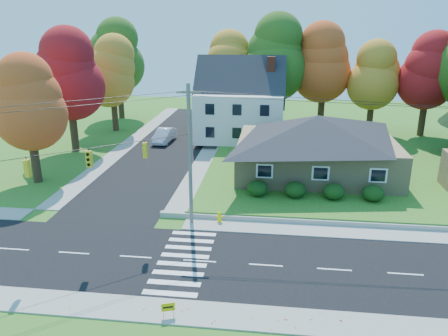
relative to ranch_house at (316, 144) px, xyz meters
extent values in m
plane|color=#3D7923|center=(-8.00, -16.00, -3.27)|extent=(120.00, 120.00, 0.00)
cube|color=black|center=(-8.00, -16.00, -3.26)|extent=(90.00, 8.00, 0.02)
cube|color=black|center=(-16.00, 10.00, -3.25)|extent=(8.00, 44.00, 0.02)
cube|color=#9C9A90|center=(-8.00, -11.00, -3.23)|extent=(90.00, 2.00, 0.08)
cube|color=#9C9A90|center=(-8.00, -21.00, -3.23)|extent=(90.00, 2.00, 0.08)
cube|color=#3D7923|center=(5.00, 5.00, -3.02)|extent=(30.00, 30.00, 0.50)
cube|color=tan|center=(0.00, 0.00, -1.17)|extent=(14.00, 10.00, 3.20)
pyramid|color=#26262B|center=(0.00, 0.00, 1.53)|extent=(14.60, 10.60, 2.20)
cube|color=silver|center=(-8.00, 12.00, 0.03)|extent=(10.00, 8.00, 5.60)
pyramid|color=#26262B|center=(-8.00, 12.00, 4.03)|extent=(10.40, 8.40, 2.40)
cube|color=brown|center=(-4.50, 12.00, 2.03)|extent=(0.90, 0.90, 9.60)
ellipsoid|color=#163A10|center=(-5.00, -6.20, -2.13)|extent=(1.70, 1.70, 1.27)
ellipsoid|color=#163A10|center=(-2.00, -6.20, -2.13)|extent=(1.70, 1.70, 1.27)
ellipsoid|color=#163A10|center=(1.00, -6.20, -2.13)|extent=(1.70, 1.70, 1.27)
ellipsoid|color=#163A10|center=(4.00, -6.20, -2.13)|extent=(1.70, 1.70, 1.27)
cylinder|color=#666059|center=(-9.50, -10.80, 1.73)|extent=(0.26, 0.26, 10.00)
cube|color=#666059|center=(-9.50, -10.80, 6.13)|extent=(1.60, 0.12, 0.12)
cube|color=gold|center=(-17.50, -17.20, 2.68)|extent=(0.26, 0.34, 1.00)
cube|color=gold|center=(-14.80, -15.05, 2.68)|extent=(0.34, 0.26, 1.00)
cube|color=gold|center=(-12.00, -12.80, 2.68)|extent=(0.26, 0.34, 1.00)
cylinder|color=black|center=(-16.00, -16.00, 3.33)|extent=(13.02, 10.43, 0.04)
cylinder|color=#3F2A19|center=(-10.00, 18.00, -0.07)|extent=(0.80, 0.80, 5.40)
sphere|color=#C68126|center=(-10.00, 18.00, 3.83)|extent=(6.72, 6.72, 6.72)
sphere|color=#C68126|center=(-10.00, 18.00, 5.51)|extent=(5.91, 5.91, 5.91)
sphere|color=#C68126|center=(-10.00, 18.00, 7.19)|extent=(5.11, 5.11, 5.11)
cylinder|color=#3F2A19|center=(-4.00, 17.00, 0.38)|extent=(0.86, 0.86, 6.30)
sphere|color=#325C19|center=(-4.00, 17.00, 4.93)|extent=(7.84, 7.84, 7.84)
sphere|color=#325C19|center=(-4.00, 17.00, 6.89)|extent=(6.90, 6.90, 6.90)
sphere|color=#325C19|center=(-4.00, 17.00, 8.85)|extent=(5.96, 5.96, 5.96)
cylinder|color=#3F2A19|center=(2.00, 18.00, 0.16)|extent=(0.83, 0.83, 5.85)
sphere|color=#D24A1D|center=(2.00, 18.00, 4.38)|extent=(7.28, 7.28, 7.28)
sphere|color=#D24A1D|center=(2.00, 18.00, 6.20)|extent=(6.41, 6.41, 6.41)
sphere|color=#D24A1D|center=(2.00, 18.00, 8.02)|extent=(5.53, 5.53, 5.53)
cylinder|color=#3F2A19|center=(8.00, 17.00, -0.29)|extent=(0.77, 0.77, 4.95)
sphere|color=#C68126|center=(8.00, 17.00, 3.28)|extent=(6.16, 6.16, 6.16)
sphere|color=#C68126|center=(8.00, 17.00, 4.82)|extent=(5.42, 5.42, 5.42)
sphere|color=#C68126|center=(8.00, 17.00, 6.36)|extent=(4.68, 4.68, 4.68)
cylinder|color=#3F2A19|center=(14.00, 16.00, -0.07)|extent=(0.80, 0.80, 5.40)
sphere|color=#A21418|center=(14.00, 16.00, 3.83)|extent=(6.72, 6.72, 6.72)
sphere|color=#A21418|center=(14.00, 16.00, 5.51)|extent=(5.91, 5.91, 5.91)
sphere|color=#A21418|center=(14.00, 16.00, 7.19)|extent=(5.11, 5.11, 5.11)
cylinder|color=#3F2A19|center=(-25.00, -4.00, -0.79)|extent=(0.77, 0.77, 4.95)
sphere|color=#D24A1D|center=(-25.00, -4.00, 2.78)|extent=(6.16, 6.16, 6.16)
sphere|color=#D24A1D|center=(-25.00, -4.00, 4.32)|extent=(5.42, 5.42, 5.42)
sphere|color=#D24A1D|center=(-25.00, -4.00, 5.86)|extent=(4.68, 4.68, 4.68)
cylinder|color=#3F2A19|center=(-26.00, 6.00, -0.34)|extent=(0.83, 0.83, 5.85)
sphere|color=#A21418|center=(-26.00, 6.00, 3.88)|extent=(7.28, 7.28, 7.28)
sphere|color=#A21418|center=(-26.00, 6.00, 5.70)|extent=(6.41, 6.41, 6.41)
sphere|color=#A21418|center=(-26.00, 6.00, 7.52)|extent=(5.53, 5.53, 5.53)
cylinder|color=#3F2A19|center=(-25.00, 16.00, -0.57)|extent=(0.80, 0.80, 5.40)
sphere|color=#C68126|center=(-25.00, 16.00, 3.33)|extent=(6.72, 6.72, 6.72)
sphere|color=#C68126|center=(-25.00, 16.00, 5.01)|extent=(5.91, 5.91, 5.91)
sphere|color=#C68126|center=(-25.00, 16.00, 6.69)|extent=(5.11, 5.11, 5.11)
cylinder|color=#3F2A19|center=(-27.00, 24.00, -0.12)|extent=(0.86, 0.86, 6.30)
sphere|color=#325C19|center=(-27.00, 24.00, 4.43)|extent=(7.84, 7.84, 7.84)
sphere|color=#325C19|center=(-27.00, 24.00, 6.39)|extent=(6.90, 6.90, 6.90)
sphere|color=#325C19|center=(-27.00, 24.00, 8.35)|extent=(5.96, 5.96, 5.96)
imported|color=silver|center=(-17.04, 10.75, -2.44)|extent=(2.01, 5.01, 1.62)
cylinder|color=#F7E401|center=(-7.51, -10.49, -3.21)|extent=(0.37, 0.37, 0.10)
cylinder|color=#F7E401|center=(-7.51, -10.49, -2.90)|extent=(0.25, 0.25, 0.57)
sphere|color=#F7E401|center=(-7.51, -10.49, -2.56)|extent=(0.27, 0.27, 0.27)
cylinder|color=#F7E401|center=(-7.51, -10.49, -2.80)|extent=(0.48, 0.26, 0.12)
cylinder|color=black|center=(-8.83, -21.44, -2.99)|extent=(0.02, 0.02, 0.56)
cylinder|color=black|center=(-8.34, -21.44, -2.99)|extent=(0.02, 0.02, 0.56)
cube|color=#EABA04|center=(-8.59, -21.44, -2.65)|extent=(0.64, 0.25, 0.45)
camera|label=1|loc=(-3.73, -38.92, 10.47)|focal=35.00mm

